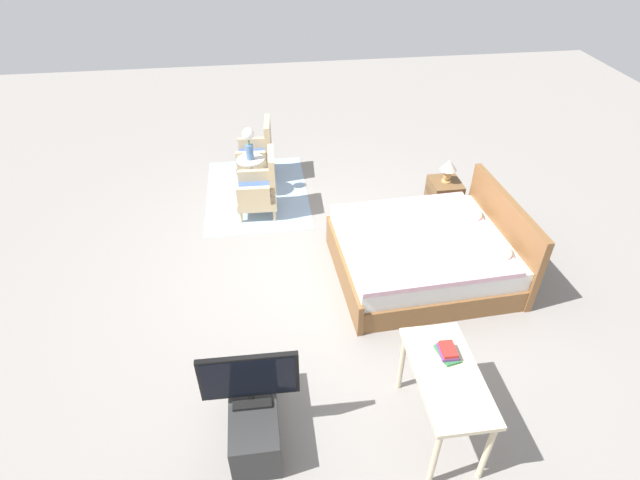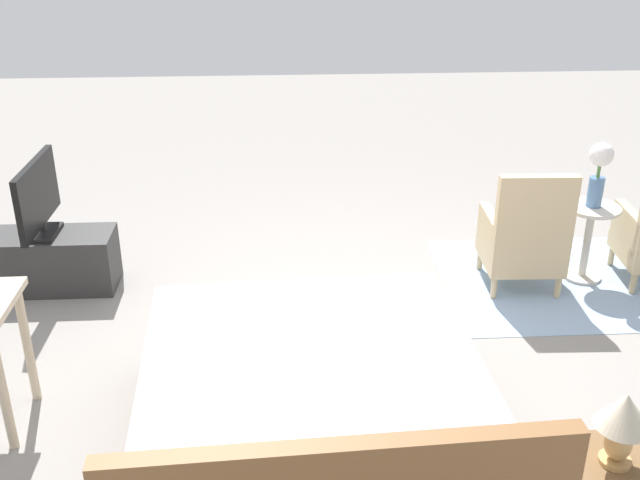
{
  "view_description": "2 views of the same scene",
  "coord_description": "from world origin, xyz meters",
  "px_view_note": "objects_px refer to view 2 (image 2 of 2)",
  "views": [
    {
      "loc": [
        4.6,
        -0.7,
        4.0
      ],
      "look_at": [
        0.14,
        -0.1,
        0.58
      ],
      "focal_mm": 28.0,
      "sensor_mm": 36.0,
      "label": 1
    },
    {
      "loc": [
        0.36,
        4.05,
        2.63
      ],
      "look_at": [
        0.13,
        0.19,
        0.84
      ],
      "focal_mm": 42.0,
      "sensor_mm": 36.0,
      "label": 2
    }
  ],
  "objects_px": {
    "armchair_by_window_right": "(524,239)",
    "table_lamp": "(623,419)",
    "tv_flatscreen": "(37,198)",
    "bed": "(316,427)",
    "side_table": "(588,233)",
    "flower_vase": "(599,168)",
    "tv_stand": "(48,261)"
  },
  "relations": [
    {
      "from": "side_table",
      "to": "flower_vase",
      "type": "distance_m",
      "value": 0.51
    },
    {
      "from": "bed",
      "to": "armchair_by_window_right",
      "type": "bearing_deg",
      "value": -130.27
    },
    {
      "from": "flower_vase",
      "to": "table_lamp",
      "type": "relative_size",
      "value": 1.45
    },
    {
      "from": "armchair_by_window_right",
      "to": "tv_flatscreen",
      "type": "bearing_deg",
      "value": -3.33
    },
    {
      "from": "tv_stand",
      "to": "table_lamp",
      "type": "bearing_deg",
      "value": 138.09
    },
    {
      "from": "armchair_by_window_right",
      "to": "tv_stand",
      "type": "relative_size",
      "value": 0.96
    },
    {
      "from": "table_lamp",
      "to": "side_table",
      "type": "bearing_deg",
      "value": -110.0
    },
    {
      "from": "flower_vase",
      "to": "side_table",
      "type": "bearing_deg",
      "value": 153.43
    },
    {
      "from": "tv_flatscreen",
      "to": "armchair_by_window_right",
      "type": "bearing_deg",
      "value": 176.67
    },
    {
      "from": "side_table",
      "to": "tv_stand",
      "type": "xyz_separation_m",
      "value": [
        3.95,
        -0.09,
        -0.15
      ]
    },
    {
      "from": "flower_vase",
      "to": "tv_flatscreen",
      "type": "height_order",
      "value": "flower_vase"
    },
    {
      "from": "flower_vase",
      "to": "tv_stand",
      "type": "xyz_separation_m",
      "value": [
        3.95,
        -0.09,
        -0.66
      ]
    },
    {
      "from": "side_table",
      "to": "flower_vase",
      "type": "bearing_deg",
      "value": -26.57
    },
    {
      "from": "table_lamp",
      "to": "tv_stand",
      "type": "distance_m",
      "value": 4.08
    },
    {
      "from": "tv_flatscreen",
      "to": "side_table",
      "type": "bearing_deg",
      "value": 178.72
    },
    {
      "from": "bed",
      "to": "table_lamp",
      "type": "bearing_deg",
      "value": 152.7
    },
    {
      "from": "armchair_by_window_right",
      "to": "tv_flatscreen",
      "type": "xyz_separation_m",
      "value": [
        3.44,
        -0.2,
        0.32
      ]
    },
    {
      "from": "table_lamp",
      "to": "tv_flatscreen",
      "type": "bearing_deg",
      "value": -41.89
    },
    {
      "from": "table_lamp",
      "to": "tv_flatscreen",
      "type": "height_order",
      "value": "tv_flatscreen"
    },
    {
      "from": "flower_vase",
      "to": "table_lamp",
      "type": "height_order",
      "value": "flower_vase"
    },
    {
      "from": "table_lamp",
      "to": "tv_stand",
      "type": "bearing_deg",
      "value": -41.91
    },
    {
      "from": "tv_stand",
      "to": "tv_flatscreen",
      "type": "relative_size",
      "value": 1.2
    },
    {
      "from": "armchair_by_window_right",
      "to": "table_lamp",
      "type": "distance_m",
      "value": 2.56
    },
    {
      "from": "armchair_by_window_right",
      "to": "table_lamp",
      "type": "height_order",
      "value": "armchair_by_window_right"
    },
    {
      "from": "flower_vase",
      "to": "table_lamp",
      "type": "distance_m",
      "value": 2.78
    },
    {
      "from": "armchair_by_window_right",
      "to": "side_table",
      "type": "relative_size",
      "value": 1.58
    },
    {
      "from": "tv_stand",
      "to": "flower_vase",
      "type": "bearing_deg",
      "value": 178.72
    },
    {
      "from": "armchair_by_window_right",
      "to": "flower_vase",
      "type": "relative_size",
      "value": 1.93
    },
    {
      "from": "side_table",
      "to": "tv_flatscreen",
      "type": "height_order",
      "value": "tv_flatscreen"
    },
    {
      "from": "bed",
      "to": "side_table",
      "type": "relative_size",
      "value": 3.57
    },
    {
      "from": "bed",
      "to": "side_table",
      "type": "height_order",
      "value": "bed"
    },
    {
      "from": "flower_vase",
      "to": "tv_stand",
      "type": "bearing_deg",
      "value": -1.28
    }
  ]
}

